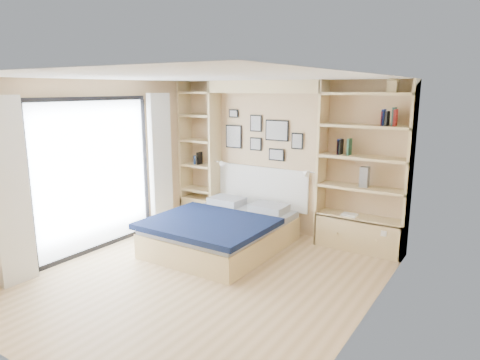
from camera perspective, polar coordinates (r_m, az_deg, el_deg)
The scene contains 8 objects.
ground at distance 5.59m, azimuth -4.97°, elevation -13.02°, with size 4.50×4.50×0.00m, color #D3B182.
room_shell at distance 6.66m, azimuth 0.22°, elevation 0.90°, with size 4.50×4.50×4.50m.
bed at distance 6.51m, azimuth -2.30°, elevation -6.69°, with size 1.72×2.26×1.07m.
photo_gallery at distance 7.21m, azimuth 2.80°, elevation 5.98°, with size 1.48×0.02×0.82m.
reading_lamps at distance 7.01m, azimuth 2.92°, elevation 1.65°, with size 1.92×0.12×0.15m.
shelf_decor at distance 6.42m, azimuth 14.22°, elevation 5.68°, with size 3.50×0.23×2.03m.
deck at distance 8.17m, azimuth -25.51°, elevation -5.99°, with size 3.20×4.00×0.05m, color #706552.
deck_chair at distance 8.23m, azimuth -16.21°, elevation -2.39°, with size 0.76×0.92×0.80m.
Camera 1 is at (3.13, -3.99, 2.37)m, focal length 32.00 mm.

